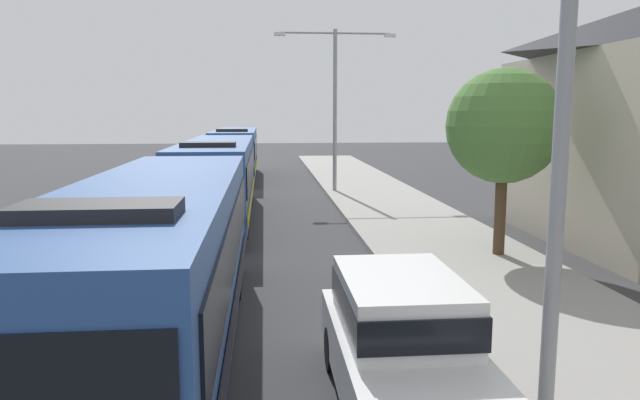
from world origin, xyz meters
name	(u,v)px	position (x,y,z in m)	size (l,w,h in m)	color
bus_lead	(158,262)	(-1.30, 10.60, 1.69)	(2.58, 11.28, 3.21)	#284C8C
bus_second_in_line	(218,176)	(-1.30, 23.83, 1.69)	(2.58, 12.16, 3.21)	#284C8C
bus_middle	(236,152)	(-1.30, 38.22, 1.69)	(2.58, 11.49, 3.21)	#284C8C
white_suv	(401,337)	(2.40, 8.57, 1.03)	(1.86, 4.51, 1.90)	white
streetlamp_near	(568,34)	(4.10, 7.62, 5.09)	(6.07, 0.28, 8.02)	gray
streetlamp_mid	(335,92)	(4.10, 30.90, 5.13)	(6.10, 0.28, 8.09)	gray
roadside_tree	(504,127)	(7.15, 16.74, 3.77)	(3.20, 3.20, 5.24)	#4C3823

